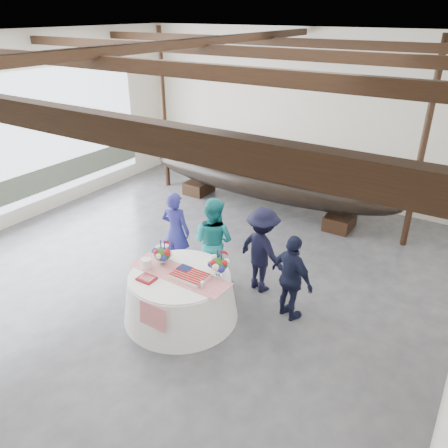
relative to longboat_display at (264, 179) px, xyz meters
The scene contains 12 objects.
floor 4.45m from the longboat_display, 87.67° to the right, with size 10.00×12.00×0.01m, color #3D3D42.
wall_back 2.16m from the longboat_display, 83.80° to the left, with size 10.00×0.02×4.50m, color silver.
ceiling 5.69m from the longboat_display, 87.67° to the right, with size 10.00×12.00×0.01m, color white.
pavilion_structure 4.78m from the longboat_display, 87.17° to the right, with size 9.80×11.76×4.50m.
open_bay 5.92m from the longboat_display, 144.83° to the right, with size 0.03×7.00×3.20m.
longboat_display is the anchor object (origin of this frame).
banquet_table 4.97m from the longboat_display, 78.76° to the right, with size 2.00×2.00×0.86m.
tabletop_items 4.80m from the longboat_display, 78.40° to the right, with size 1.86×1.05×0.40m.
guest_woman_blue 3.60m from the longboat_display, 91.67° to the right, with size 0.62×0.40×1.69m, color navy.
guest_woman_teal 3.72m from the longboat_display, 77.14° to the right, with size 0.87×0.68×1.79m, color teal.
guest_man_left 3.77m from the longboat_display, 62.43° to the right, with size 1.09×0.63×1.69m, color black.
guest_man_right 4.63m from the longboat_display, 56.07° to the right, with size 0.93×0.39×1.59m, color black.
Camera 1 is at (4.81, -5.33, 4.91)m, focal length 35.00 mm.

